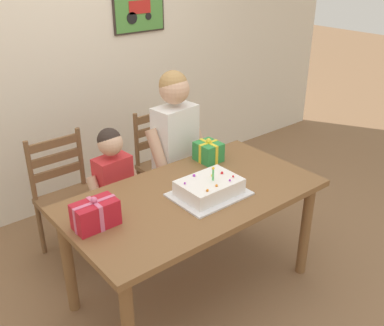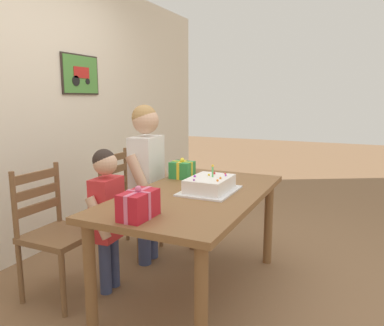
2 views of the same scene
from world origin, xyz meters
TOP-DOWN VIEW (x-y plane):
  - ground_plane at (0.00, 0.00)m, footprint 20.00×20.00m
  - back_wall at (0.00, 1.62)m, footprint 6.40×0.11m
  - dining_table at (0.00, 0.00)m, footprint 1.58×0.85m
  - birthday_cake at (0.06, -0.08)m, footprint 0.44×0.34m
  - gift_box_red_large at (-0.63, 0.06)m, footprint 0.24×0.14m
  - gift_box_beside_cake at (0.38, 0.30)m, footprint 0.16×0.18m
  - chair_left at (-0.44, 0.88)m, footprint 0.42×0.42m
  - chair_right at (0.44, 0.88)m, footprint 0.42×0.42m
  - child_older at (0.31, 0.59)m, footprint 0.50×0.29m
  - child_younger at (-0.22, 0.59)m, footprint 0.38×0.23m

SIDE VIEW (x-z plane):
  - ground_plane at x=0.00m, z-range 0.00..0.00m
  - chair_left at x=-0.44m, z-range 0.01..0.93m
  - chair_right at x=0.44m, z-range 0.01..0.93m
  - child_younger at x=-0.22m, z-range 0.11..1.15m
  - dining_table at x=0.00m, z-range 0.28..1.02m
  - birthday_cake at x=0.06m, z-range 0.70..0.89m
  - child_older at x=0.31m, z-range 0.15..1.48m
  - gift_box_beside_cake at x=0.38m, z-range 0.73..0.90m
  - gift_box_red_large at x=-0.63m, z-range 0.73..0.91m
  - back_wall at x=0.00m, z-range 0.00..2.60m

